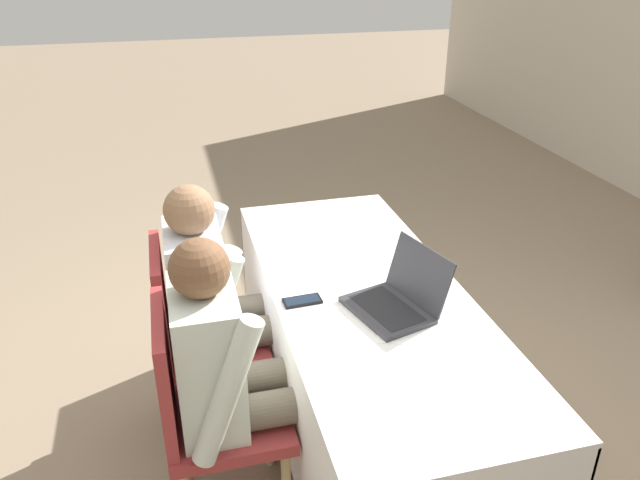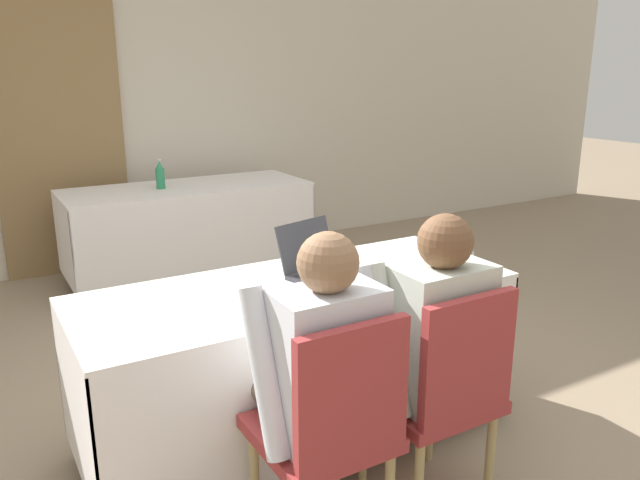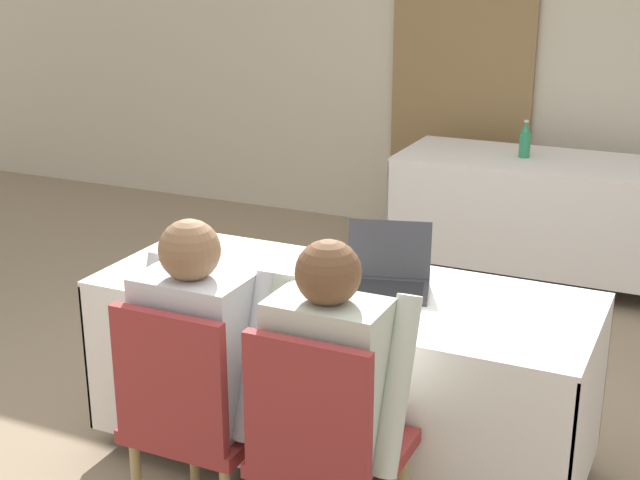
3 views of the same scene
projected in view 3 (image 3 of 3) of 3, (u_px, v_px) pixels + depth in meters
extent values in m
plane|color=gray|center=(340.00, 461.00, 3.62)|extent=(24.00, 24.00, 0.00)
cube|color=beige|center=(533.00, 46.00, 5.93)|extent=(12.00, 0.06, 2.70)
cube|color=olive|center=(463.00, 48.00, 6.07)|extent=(1.00, 0.04, 2.65)
cube|color=white|center=(342.00, 290.00, 3.38)|extent=(1.90, 0.75, 0.02)
cube|color=white|center=(299.00, 409.00, 3.16)|extent=(1.90, 0.01, 0.62)
cube|color=white|center=(376.00, 330.00, 3.81)|extent=(1.90, 0.01, 0.62)
cube|color=white|center=(142.00, 325.00, 3.86)|extent=(0.01, 0.75, 0.62)
cube|color=white|center=(589.00, 417.00, 3.11)|extent=(0.01, 0.75, 0.62)
cylinder|color=#333333|center=(341.00, 448.00, 3.60)|extent=(0.06, 0.06, 0.12)
cube|color=white|center=(557.00, 162.00, 5.37)|extent=(1.90, 0.75, 0.02)
cube|color=white|center=(540.00, 229.00, 5.15)|extent=(1.90, 0.01, 0.62)
cube|color=white|center=(564.00, 198.00, 5.80)|extent=(1.90, 0.01, 0.62)
cube|color=white|center=(408.00, 195.00, 5.85)|extent=(0.01, 0.75, 0.62)
cylinder|color=#333333|center=(548.00, 269.00, 5.59)|extent=(0.06, 0.06, 0.12)
cube|color=#333338|center=(385.00, 290.00, 3.33)|extent=(0.37, 0.31, 0.02)
cube|color=black|center=(385.00, 288.00, 3.32)|extent=(0.32, 0.23, 0.00)
cube|color=#333338|center=(389.00, 249.00, 3.42)|extent=(0.33, 0.15, 0.21)
cube|color=black|center=(389.00, 249.00, 3.42)|extent=(0.29, 0.13, 0.19)
cube|color=black|center=(315.00, 313.00, 3.14)|extent=(0.08, 0.15, 0.01)
cube|color=#192333|center=(315.00, 311.00, 3.14)|extent=(0.07, 0.14, 0.00)
cube|color=white|center=(424.00, 291.00, 3.34)|extent=(0.30, 0.35, 0.00)
cube|color=white|center=(242.00, 260.00, 3.67)|extent=(0.31, 0.36, 0.00)
cylinder|color=#288456|center=(525.00, 145.00, 5.43)|extent=(0.07, 0.07, 0.16)
cone|color=#288456|center=(526.00, 127.00, 5.39)|extent=(0.06, 0.06, 0.06)
cylinder|color=silver|center=(527.00, 121.00, 5.38)|extent=(0.03, 0.03, 0.01)
cylinder|color=tan|center=(276.00, 466.00, 3.21)|extent=(0.04, 0.04, 0.42)
cylinder|color=tan|center=(194.00, 444.00, 3.35)|extent=(0.04, 0.04, 0.42)
cube|color=#9E3333|center=(206.00, 421.00, 3.05)|extent=(0.44, 0.44, 0.05)
cube|color=#9E3333|center=(169.00, 380.00, 2.80)|extent=(0.40, 0.04, 0.45)
cylinder|color=tan|center=(309.00, 474.00, 3.16)|extent=(0.04, 0.04, 0.42)
cube|color=#9E3333|center=(334.00, 453.00, 2.86)|extent=(0.44, 0.44, 0.05)
cube|color=#9E3333|center=(307.00, 412.00, 2.61)|extent=(0.40, 0.04, 0.45)
cylinder|color=#665B4C|center=(247.00, 386.00, 3.10)|extent=(0.13, 0.42, 0.13)
cylinder|color=#665B4C|center=(203.00, 376.00, 3.17)|extent=(0.13, 0.42, 0.13)
cylinder|color=#665B4C|center=(273.00, 437.00, 3.35)|extent=(0.10, 0.10, 0.47)
cylinder|color=#665B4C|center=(231.00, 426.00, 3.42)|extent=(0.10, 0.10, 0.47)
cube|color=silver|center=(195.00, 351.00, 2.92)|extent=(0.36, 0.22, 0.52)
cylinder|color=silver|center=(256.00, 356.00, 2.87)|extent=(0.08, 0.26, 0.54)
cylinder|color=silver|center=(149.00, 333.00, 3.04)|extent=(0.08, 0.26, 0.54)
sphere|color=#8C6647|center=(190.00, 250.00, 2.81)|extent=(0.20, 0.20, 0.20)
cylinder|color=#665B4C|center=(376.00, 415.00, 2.91)|extent=(0.13, 0.42, 0.13)
cylinder|color=#665B4C|center=(326.00, 404.00, 2.98)|extent=(0.13, 0.42, 0.13)
cylinder|color=#665B4C|center=(393.00, 467.00, 3.16)|extent=(0.10, 0.10, 0.47)
cylinder|color=#665B4C|center=(346.00, 455.00, 3.23)|extent=(0.10, 0.10, 0.47)
cube|color=silver|center=(328.00, 380.00, 2.73)|extent=(0.36, 0.22, 0.52)
cylinder|color=silver|center=(397.00, 385.00, 2.68)|extent=(0.08, 0.26, 0.54)
cylinder|color=silver|center=(273.00, 359.00, 2.84)|extent=(0.08, 0.26, 0.54)
sphere|color=brown|center=(328.00, 273.00, 2.62)|extent=(0.20, 0.20, 0.20)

